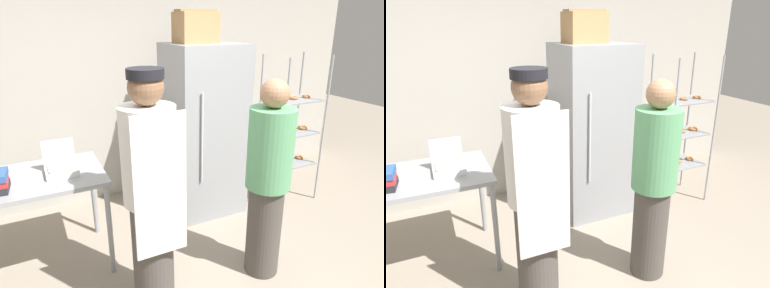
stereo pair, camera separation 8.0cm
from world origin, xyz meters
The scene contains 8 objects.
back_wall centered at (0.00, 2.38, 1.54)m, with size 6.40×0.12×3.09m, color #ADA89E.
refrigerator centered at (0.57, 1.57, 0.92)m, with size 0.77×0.71×1.84m.
baking_rack centered at (1.58, 1.32, 0.84)m, with size 0.61×0.45×1.71m.
prep_counter centered at (-1.20, 1.25, 0.78)m, with size 1.15×0.74×0.87m.
donut_box centered at (-0.96, 1.21, 0.92)m, with size 0.25×0.22×0.26m.
cardboard_storage_box centered at (0.48, 1.61, 2.00)m, with size 0.39×0.31×0.31m.
person_baker centered at (-0.45, 0.46, 0.93)m, with size 0.38×0.40×1.78m.
person_customer centered at (0.50, 0.37, 0.85)m, with size 0.35×0.35×1.67m.
Camera 2 is at (-1.08, -1.59, 2.05)m, focal length 32.00 mm.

